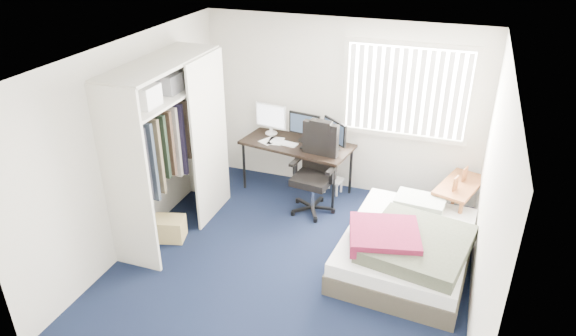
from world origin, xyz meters
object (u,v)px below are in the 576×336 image
at_px(desk, 298,141).
at_px(office_chair, 315,177).
at_px(nightstand, 459,188).
at_px(bed, 407,246).

bearing_deg(desk, office_chair, -46.94).
relative_size(office_chair, nightstand, 1.33).
xyz_separation_m(nightstand, bed, (-0.49, -1.15, -0.25)).
height_order(desk, office_chair, office_chair).
distance_m(desk, office_chair, 0.65).
xyz_separation_m(desk, nightstand, (2.26, -0.16, -0.28)).
xyz_separation_m(office_chair, bed, (1.38, -0.89, -0.22)).
xyz_separation_m(office_chair, nightstand, (1.87, 0.26, 0.04)).
distance_m(office_chair, nightstand, 1.89).
bearing_deg(bed, office_chair, 147.16).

